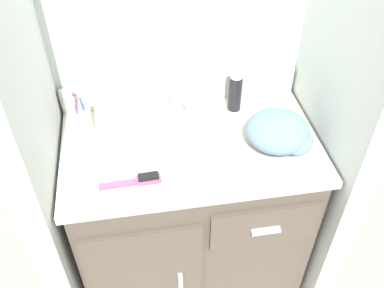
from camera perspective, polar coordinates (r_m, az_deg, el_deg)
ground_plane at (r=2.08m, az=-0.12°, el=-15.92°), size 6.00×6.00×0.00m
wall_back at (r=1.54m, az=-2.09°, el=16.72°), size 1.06×0.08×2.20m
wall_left at (r=1.31m, az=-22.28°, el=8.13°), size 0.08×0.59×2.20m
wall_right at (r=1.43m, az=20.14°, el=11.82°), size 0.08×0.59×2.20m
vanity at (r=1.74m, az=-0.17°, el=-9.08°), size 0.88×0.53×0.78m
backsplash at (r=1.63m, az=-1.57°, el=7.21°), size 0.88×0.02×0.10m
sink_faucet at (r=1.55m, az=-1.04°, el=5.06°), size 0.09×0.09×0.14m
toothbrush_cup at (r=1.52m, az=-14.53°, el=2.99°), size 0.07×0.09×0.18m
soap_dispenser at (r=1.57m, az=-1.88°, el=6.39°), size 0.06×0.07×0.16m
shaving_cream_can at (r=1.58m, az=5.79°, el=7.06°), size 0.05×0.05×0.16m
hairbrush at (r=1.35m, az=-7.06°, el=-4.82°), size 0.19×0.04×0.03m
hand_towel at (r=1.46m, az=11.82°, el=1.49°), size 0.22×0.21×0.11m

